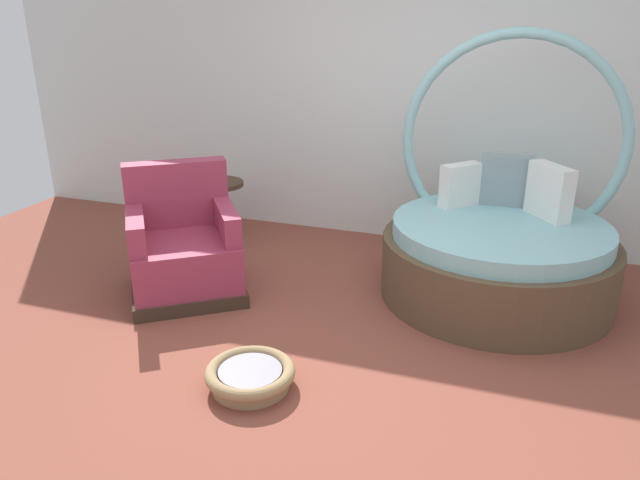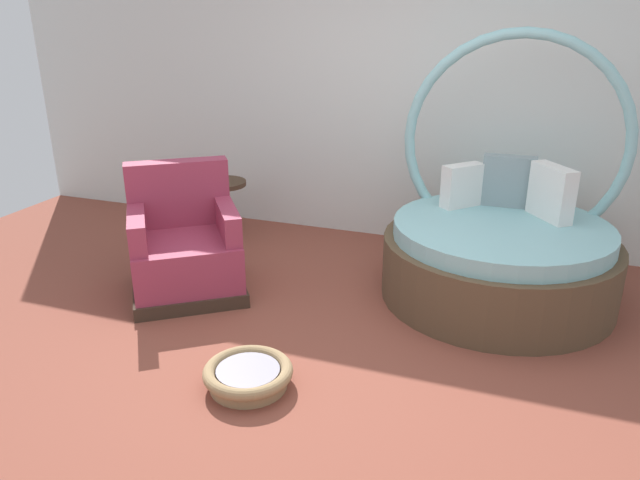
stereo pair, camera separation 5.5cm
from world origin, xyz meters
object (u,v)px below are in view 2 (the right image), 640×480
at_px(pet_basket, 248,375).
at_px(side_table, 223,191).
at_px(red_armchair, 185,249).
at_px(round_daybed, 500,245).

height_order(pet_basket, side_table, side_table).
bearing_deg(red_armchair, side_table, 104.78).
distance_m(round_daybed, pet_basket, 2.13).
height_order(round_daybed, pet_basket, round_daybed).
distance_m(round_daybed, red_armchair, 2.33).
bearing_deg(side_table, round_daybed, -9.67).
bearing_deg(pet_basket, round_daybed, 54.67).
bearing_deg(round_daybed, side_table, 170.33).
bearing_deg(side_table, pet_basket, -58.66).
xyz_separation_m(round_daybed, pet_basket, (-1.22, -1.72, -0.32)).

